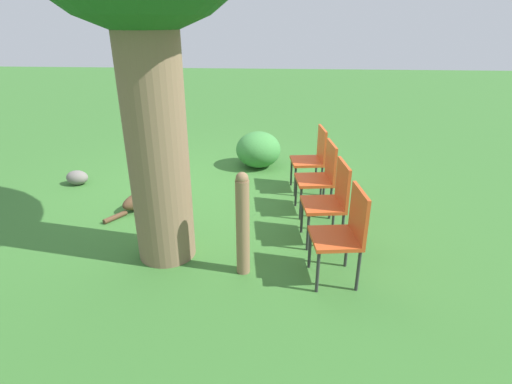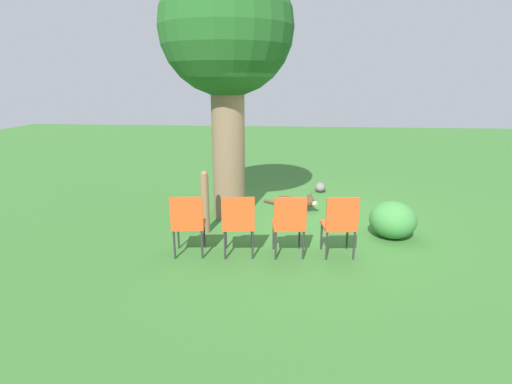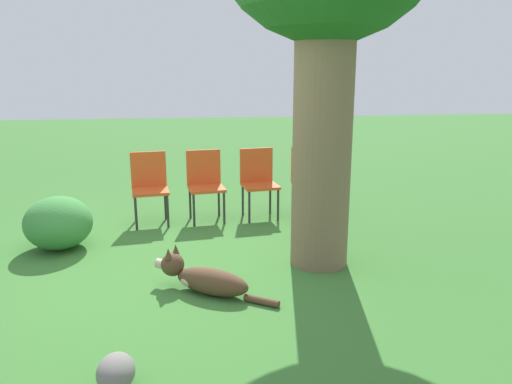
{
  "view_description": "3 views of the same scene",
  "coord_description": "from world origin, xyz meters",
  "px_view_note": "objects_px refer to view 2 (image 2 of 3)",
  "views": [
    {
      "loc": [
        -1.11,
        4.83,
        2.25
      ],
      "look_at": [
        -0.82,
        0.79,
        0.47
      ],
      "focal_mm": 28.0,
      "sensor_mm": 36.0,
      "label": 1
    },
    {
      "loc": [
        -6.77,
        0.26,
        2.39
      ],
      "look_at": [
        -0.73,
        0.8,
        0.69
      ],
      "focal_mm": 28.0,
      "sensor_mm": 36.0,
      "label": 2
    },
    {
      "loc": [
        4.68,
        0.12,
        1.93
      ],
      "look_at": [
        -0.91,
        0.84,
        0.51
      ],
      "focal_mm": 35.0,
      "sensor_mm": 36.0,
      "label": 3
    }
  ],
  "objects_px": {
    "oak_tree": "(226,37)",
    "red_chair_3": "(188,221)",
    "red_chair_0": "(340,222)",
    "red_chair_2": "(238,222)",
    "red_chair_1": "(289,222)",
    "fence_post": "(205,202)",
    "dog": "(295,202)"
  },
  "relations": [
    {
      "from": "red_chair_0",
      "to": "red_chair_2",
      "type": "bearing_deg",
      "value": 86.9
    },
    {
      "from": "red_chair_1",
      "to": "red_chair_3",
      "type": "bearing_deg",
      "value": 86.9
    },
    {
      "from": "oak_tree",
      "to": "red_chair_3",
      "type": "distance_m",
      "value": 3.11
    },
    {
      "from": "fence_post",
      "to": "oak_tree",
      "type": "bearing_deg",
      "value": -18.06
    },
    {
      "from": "red_chair_3",
      "to": "red_chair_2",
      "type": "bearing_deg",
      "value": -93.1
    },
    {
      "from": "red_chair_2",
      "to": "red_chair_3",
      "type": "distance_m",
      "value": 0.7
    },
    {
      "from": "dog",
      "to": "red_chair_3",
      "type": "xyz_separation_m",
      "value": [
        -2.28,
        1.49,
        0.38
      ]
    },
    {
      "from": "oak_tree",
      "to": "dog",
      "type": "distance_m",
      "value": 3.22
    },
    {
      "from": "dog",
      "to": "fence_post",
      "type": "distance_m",
      "value": 2.02
    },
    {
      "from": "red_chair_2",
      "to": "dog",
      "type": "bearing_deg",
      "value": -26.89
    },
    {
      "from": "fence_post",
      "to": "red_chair_1",
      "type": "relative_size",
      "value": 1.14
    },
    {
      "from": "oak_tree",
      "to": "red_chair_3",
      "type": "height_order",
      "value": "oak_tree"
    },
    {
      "from": "oak_tree",
      "to": "red_chair_0",
      "type": "bearing_deg",
      "value": -131.55
    },
    {
      "from": "red_chair_0",
      "to": "oak_tree",
      "type": "bearing_deg",
      "value": 41.09
    },
    {
      "from": "red_chair_1",
      "to": "red_chair_2",
      "type": "height_order",
      "value": "same"
    },
    {
      "from": "red_chair_2",
      "to": "red_chair_1",
      "type": "bearing_deg",
      "value": -93.1
    },
    {
      "from": "dog",
      "to": "red_chair_2",
      "type": "height_order",
      "value": "red_chair_2"
    },
    {
      "from": "red_chair_1",
      "to": "red_chair_3",
      "type": "xyz_separation_m",
      "value": [
        -0.1,
        1.39,
        0.0
      ]
    },
    {
      "from": "fence_post",
      "to": "red_chair_3",
      "type": "relative_size",
      "value": 1.14
    },
    {
      "from": "fence_post",
      "to": "red_chair_2",
      "type": "relative_size",
      "value": 1.14
    },
    {
      "from": "red_chair_0",
      "to": "red_chair_2",
      "type": "height_order",
      "value": "same"
    },
    {
      "from": "dog",
      "to": "red_chair_0",
      "type": "distance_m",
      "value": 2.24
    },
    {
      "from": "red_chair_1",
      "to": "red_chair_3",
      "type": "distance_m",
      "value": 1.4
    },
    {
      "from": "fence_post",
      "to": "red_chair_0",
      "type": "distance_m",
      "value": 2.18
    },
    {
      "from": "dog",
      "to": "red_chair_3",
      "type": "bearing_deg",
      "value": -90.76
    },
    {
      "from": "dog",
      "to": "red_chair_2",
      "type": "xyz_separation_m",
      "value": [
        -2.23,
        0.79,
        0.38
      ]
    },
    {
      "from": "fence_post",
      "to": "red_chair_0",
      "type": "bearing_deg",
      "value": -110.5
    },
    {
      "from": "red_chair_0",
      "to": "dog",
      "type": "bearing_deg",
      "value": 8.49
    },
    {
      "from": "red_chair_0",
      "to": "red_chair_1",
      "type": "xyz_separation_m",
      "value": [
        -0.05,
        0.7,
        0.0
      ]
    },
    {
      "from": "oak_tree",
      "to": "red_chair_1",
      "type": "relative_size",
      "value": 4.81
    },
    {
      "from": "oak_tree",
      "to": "red_chair_0",
      "type": "xyz_separation_m",
      "value": [
        -1.58,
        -1.78,
        -2.56
      ]
    },
    {
      "from": "red_chair_0",
      "to": "red_chair_1",
      "type": "height_order",
      "value": "same"
    }
  ]
}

